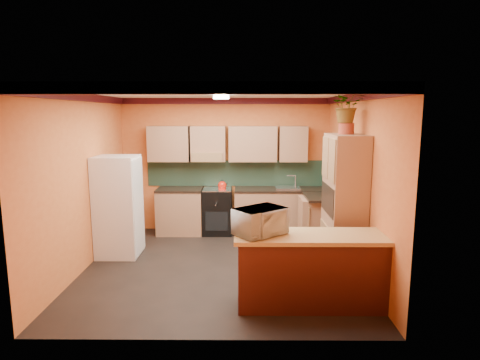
{
  "coord_description": "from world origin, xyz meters",
  "views": [
    {
      "loc": [
        0.36,
        -6.05,
        2.4
      ],
      "look_at": [
        0.31,
        0.45,
        1.31
      ],
      "focal_mm": 30.0,
      "sensor_mm": 36.0,
      "label": 1
    }
  ],
  "objects_px": {
    "fridge": "(118,206)",
    "breakfast_bar": "(310,272)",
    "pantry": "(344,206)",
    "base_cabinets_back": "(249,212)",
    "microwave": "(260,221)",
    "stove": "(218,211)"
  },
  "relations": [
    {
      "from": "stove",
      "to": "pantry",
      "type": "distance_m",
      "value": 2.94
    },
    {
      "from": "pantry",
      "to": "breakfast_bar",
      "type": "xyz_separation_m",
      "value": [
        -0.65,
        -1.04,
        -0.61
      ]
    },
    {
      "from": "microwave",
      "to": "stove",
      "type": "bearing_deg",
      "value": 64.56
    },
    {
      "from": "base_cabinets_back",
      "to": "microwave",
      "type": "xyz_separation_m",
      "value": [
        0.1,
        -3.1,
        0.66
      ]
    },
    {
      "from": "stove",
      "to": "pantry",
      "type": "bearing_deg",
      "value": -45.81
    },
    {
      "from": "base_cabinets_back",
      "to": "stove",
      "type": "height_order",
      "value": "stove"
    },
    {
      "from": "base_cabinets_back",
      "to": "breakfast_bar",
      "type": "bearing_deg",
      "value": -76.71
    },
    {
      "from": "pantry",
      "to": "microwave",
      "type": "relative_size",
      "value": 3.52
    },
    {
      "from": "pantry",
      "to": "breakfast_bar",
      "type": "relative_size",
      "value": 1.17
    },
    {
      "from": "fridge",
      "to": "microwave",
      "type": "distance_m",
      "value": 2.96
    },
    {
      "from": "stove",
      "to": "fridge",
      "type": "xyz_separation_m",
      "value": [
        -1.6,
        -1.27,
        0.39
      ]
    },
    {
      "from": "fridge",
      "to": "breakfast_bar",
      "type": "bearing_deg",
      "value": -31.79
    },
    {
      "from": "fridge",
      "to": "breakfast_bar",
      "type": "relative_size",
      "value": 0.94
    },
    {
      "from": "base_cabinets_back",
      "to": "breakfast_bar",
      "type": "height_order",
      "value": "same"
    },
    {
      "from": "pantry",
      "to": "breakfast_bar",
      "type": "height_order",
      "value": "pantry"
    },
    {
      "from": "stove",
      "to": "pantry",
      "type": "relative_size",
      "value": 0.43
    },
    {
      "from": "base_cabinets_back",
      "to": "breakfast_bar",
      "type": "relative_size",
      "value": 2.03
    },
    {
      "from": "pantry",
      "to": "microwave",
      "type": "xyz_separation_m",
      "value": [
        -1.28,
        -1.04,
        0.05
      ]
    },
    {
      "from": "pantry",
      "to": "breakfast_bar",
      "type": "distance_m",
      "value": 1.37
    },
    {
      "from": "fridge",
      "to": "breakfast_bar",
      "type": "distance_m",
      "value": 3.5
    },
    {
      "from": "breakfast_bar",
      "to": "fridge",
      "type": "bearing_deg",
      "value": 148.21
    },
    {
      "from": "base_cabinets_back",
      "to": "fridge",
      "type": "distance_m",
      "value": 2.59
    }
  ]
}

